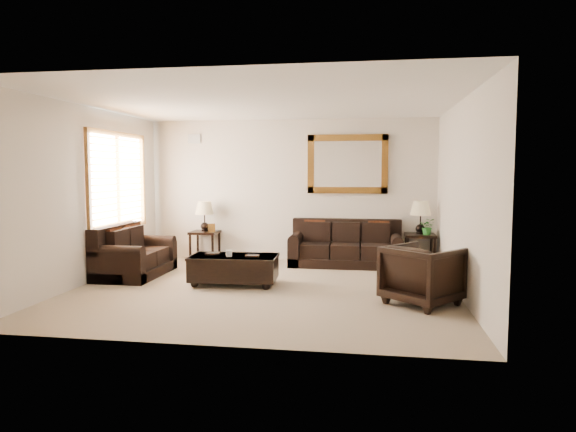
% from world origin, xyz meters
% --- Properties ---
extents(room, '(5.51, 5.01, 2.71)m').
position_xyz_m(room, '(0.00, 0.00, 1.35)').
color(room, gray).
rests_on(room, ground).
extents(window, '(0.07, 1.96, 1.66)m').
position_xyz_m(window, '(-2.70, 0.90, 1.55)').
color(window, white).
rests_on(window, room).
extents(mirror, '(1.50, 0.06, 1.10)m').
position_xyz_m(mirror, '(1.09, 2.47, 1.85)').
color(mirror, '#4D280F').
rests_on(mirror, room).
extents(air_vent, '(0.25, 0.02, 0.18)m').
position_xyz_m(air_vent, '(-1.90, 2.48, 2.35)').
color(air_vent, '#999999').
rests_on(air_vent, room).
extents(sofa, '(2.02, 0.87, 0.83)m').
position_xyz_m(sofa, '(1.09, 2.10, 0.30)').
color(sofa, black).
rests_on(sofa, room).
extents(loveseat, '(0.88, 1.48, 0.83)m').
position_xyz_m(loveseat, '(-2.35, 0.61, 0.31)').
color(loveseat, black).
rests_on(loveseat, room).
extents(end_table_left, '(0.52, 0.52, 1.14)m').
position_xyz_m(end_table_left, '(-1.62, 2.20, 0.74)').
color(end_table_left, black).
rests_on(end_table_left, room).
extents(end_table_right, '(0.54, 0.54, 1.18)m').
position_xyz_m(end_table_right, '(2.42, 2.19, 0.77)').
color(end_table_right, black).
rests_on(end_table_right, room).
extents(coffee_table, '(1.35, 0.78, 0.56)m').
position_xyz_m(coffee_table, '(-0.50, 0.20, 0.28)').
color(coffee_table, black).
rests_on(coffee_table, room).
extents(armchair, '(1.13, 1.13, 0.85)m').
position_xyz_m(armchair, '(2.20, -0.55, 0.42)').
color(armchair, black).
rests_on(armchair, floor).
extents(potted_plant, '(0.30, 0.33, 0.23)m').
position_xyz_m(potted_plant, '(2.54, 2.09, 0.70)').
color(potted_plant, '#1F5A1E').
rests_on(potted_plant, end_table_right).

